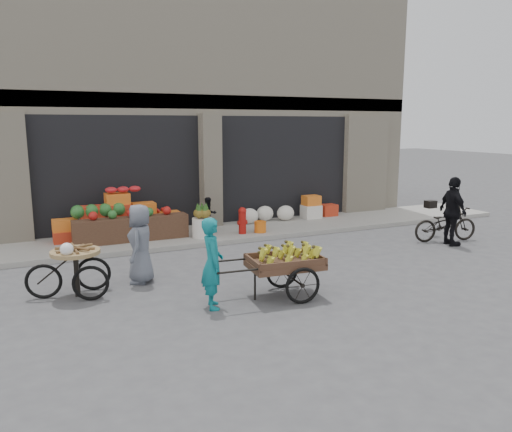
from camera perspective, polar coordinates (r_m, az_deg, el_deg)
name	(u,v)px	position (r m, az deg, el deg)	size (l,w,h in m)	color
ground	(297,276)	(10.08, 4.76, -6.81)	(80.00, 80.00, 0.00)	#424244
sidewalk	(223,233)	(13.65, -3.83, -1.94)	(18.00, 2.20, 0.12)	gray
building	(178,112)	(17.06, -8.90, 11.63)	(14.00, 6.45, 7.00)	beige
fruit_display	(128,216)	(13.13, -14.46, -0.03)	(3.10, 1.12, 1.24)	red
pineapple_bin	(202,228)	(12.87, -6.15, -1.32)	(0.52, 0.52, 0.50)	silver
fire_hydrant	(242,219)	(13.19, -1.57, -0.39)	(0.22, 0.22, 0.71)	#A5140F
orange_bucket	(260,227)	(13.40, 0.48, -1.23)	(0.32, 0.32, 0.30)	orange
right_bay_goods	(295,210)	(15.22, 4.52, 0.68)	(3.35, 0.60, 0.70)	silver
seated_person	(209,214)	(13.52, -5.40, 0.19)	(0.45, 0.35, 0.93)	black
banana_cart	(282,261)	(8.70, 3.03, -5.14)	(2.21, 1.06, 0.89)	brown
vendor_woman	(212,263)	(8.19, -5.02, -5.39)	(0.55, 0.36, 1.51)	#0F717A
tricycle_cart	(76,265)	(9.27, -19.91, -5.31)	(1.46, 1.00, 0.95)	#9E7F51
vendor_grey	(140,244)	(9.70, -13.08, -3.11)	(0.74, 0.48, 1.51)	slate
bicycle	(445,224)	(13.74, 20.83, -0.86)	(0.60, 1.72, 0.90)	black
cyclist	(453,211)	(13.26, 21.57, 0.49)	(1.01, 0.42, 1.72)	black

